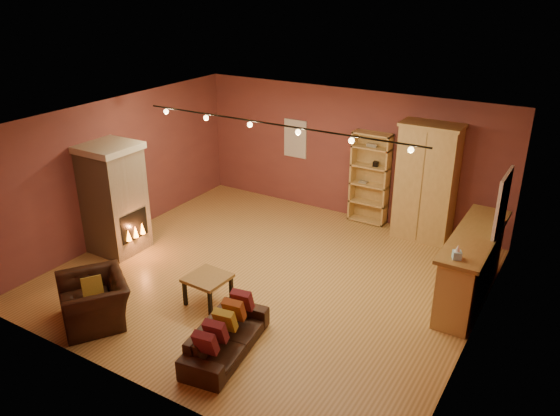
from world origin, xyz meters
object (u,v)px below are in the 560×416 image
Objects in this scene: armoire at (426,182)px; bar_counter at (471,266)px; fireplace at (114,198)px; coffee_table at (208,280)px; armchair at (93,294)px; loveseat at (226,331)px; bookcase at (371,177)px.

armoire is 0.96× the size of bar_counter.
coffee_table is (2.66, -0.62, -0.65)m from fireplace.
armchair is at bearing -131.91° from coffee_table.
loveseat is (-1.20, -5.05, -0.85)m from armoire.
fireplace reaches higher than bookcase.
armchair is at bearing -52.14° from fireplace.
armchair is (1.50, -1.92, -0.58)m from fireplace.
fireplace is 0.89× the size of armoire.
bar_counter is 3.72× the size of coffee_table.
fireplace is 2.81m from coffee_table.
loveseat is at bearing -22.30° from fireplace.
loveseat is 2.22m from armchair.
bookcase reaches higher than loveseat.
loveseat is 1.34m from coffee_table.
fireplace is 1.25× the size of loveseat.
coffee_table is (-0.97, -4.37, -0.60)m from bookcase.
loveseat is (3.67, -1.50, -0.72)m from fireplace.
bookcase is at bearing 141.99° from bar_counter.
fireplace is at bearing -164.72° from bar_counter.
armoire is 1.40× the size of loveseat.
coffee_table is (-3.58, -2.33, -0.19)m from bar_counter.
armoire reaches higher than bar_counter.
bookcase is at bearing 102.44° from armchair.
armchair is at bearing -121.65° from armoire.
armchair is (-2.17, -0.42, 0.14)m from loveseat.
armoire is (1.24, -0.20, 0.18)m from bookcase.
coffee_table is at bearing -117.87° from armoire.
armchair is at bearing 91.97° from loveseat.
coffee_table is at bearing -102.50° from bookcase.
fireplace is at bearing 160.96° from armchair.
armoire is (4.87, 3.55, 0.13)m from fireplace.
armoire reaches higher than coffee_table.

